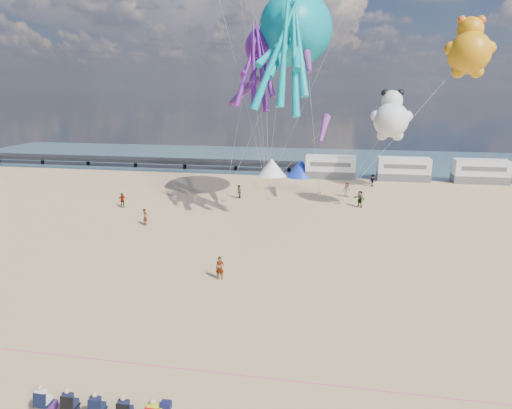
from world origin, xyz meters
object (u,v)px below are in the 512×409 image
object	(u,v)px
sandbag_e	(267,188)
beachgoer_4	(360,199)
beachgoer_5	(145,217)
beachgoer_2	(373,180)
kite_panda	(391,120)
standing_person	(220,268)
sandbag_b	(269,199)
beachgoer_3	(122,200)
windsock_left	(244,92)
motorhome_0	(330,167)
beachgoer_0	(347,190)
cooler_navy	(166,405)
sandbag_d	(319,193)
kite_octopus_purple	(265,48)
windsock_mid	(307,56)
kite_teddy_orange	(469,53)
spectator_row	(98,405)
kite_octopus_teal	(296,29)
sandbag_a	(225,201)
beachgoer_1	(239,192)
tent_blue	(301,168)
sandbag_c	(338,203)
motorhome_2	(481,171)
tent_white	(272,167)
windsock_right	(324,129)
motorhome_1	(403,169)

from	to	relation	value
sandbag_e	beachgoer_4	bearing A→B (deg)	-32.28
beachgoer_5	sandbag_e	world-z (taller)	beachgoer_5
beachgoer_2	kite_panda	world-z (taller)	kite_panda
standing_person	sandbag_b	size ratio (longest dim) A/B	3.04
beachgoer_3	beachgoer_5	distance (m)	7.26
beachgoer_4	windsock_left	distance (m)	16.01
motorhome_0	beachgoer_0	xyz separation A→B (m)	(2.08, -10.75, -0.70)
cooler_navy	beachgoer_3	xyz separation A→B (m)	(-15.44, 27.90, 0.60)
sandbag_d	kite_octopus_purple	bearing A→B (deg)	-129.63
kite_panda	windsock_mid	world-z (taller)	windsock_mid
beachgoer_3	beachgoer_5	xyz separation A→B (m)	(4.86, -5.40, -0.00)
standing_person	kite_teddy_orange	world-z (taller)	kite_teddy_orange
spectator_row	kite_panda	bearing A→B (deg)	67.79
beachgoer_4	kite_octopus_teal	bearing A→B (deg)	-127.12
beachgoer_0	kite_octopus_teal	bearing A→B (deg)	-111.64
sandbag_a	kite_teddy_orange	world-z (taller)	kite_teddy_orange
kite_octopus_teal	windsock_left	xyz separation A→B (m)	(-5.10, 0.02, -5.79)
beachgoer_1	sandbag_d	xyz separation A→B (m)	(8.62, 3.94, -0.65)
tent_blue	sandbag_c	world-z (taller)	tent_blue
sandbag_e	windsock_mid	distance (m)	19.13
beachgoer_2	beachgoer_3	bearing A→B (deg)	174.13
beachgoer_4	sandbag_b	xyz separation A→B (m)	(-9.64, 1.33, -0.74)
spectator_row	windsock_mid	bearing A→B (deg)	79.65
motorhome_0	sandbag_e	world-z (taller)	motorhome_0
windsock_left	motorhome_2	bearing A→B (deg)	43.59
cooler_navy	beachgoer_1	bearing A→B (deg)	97.61
beachgoer_1	beachgoer_3	distance (m)	12.39
motorhome_0	beachgoer_0	bearing A→B (deg)	-79.07
kite_octopus_purple	windsock_mid	size ratio (longest dim) A/B	1.51
tent_white	beachgoer_3	world-z (taller)	tent_white
beachgoer_0	sandbag_d	world-z (taller)	beachgoer_0
kite_octopus_teal	motorhome_2	bearing A→B (deg)	44.50
motorhome_0	beachgoer_5	xyz separation A→B (m)	(-15.73, -25.01, -0.75)
motorhome_0	tent_blue	world-z (taller)	motorhome_0
sandbag_a	beachgoer_2	bearing A→B (deg)	33.67
beachgoer_4	sandbag_a	xyz separation A→B (m)	(-14.18, -0.29, -0.74)
beachgoer_4	windsock_mid	size ratio (longest dim) A/B	0.25
kite_octopus_purple	kite_octopus_teal	bearing A→B (deg)	-4.40
sandbag_b	windsock_right	distance (m)	9.47
kite_octopus_teal	windsock_right	world-z (taller)	kite_octopus_teal
tent_blue	kite_octopus_purple	world-z (taller)	kite_octopus_purple
sandbag_e	beachgoer_0	bearing A→B (deg)	-13.83
beachgoer_0	sandbag_a	size ratio (longest dim) A/B	3.19
motorhome_2	kite_octopus_purple	xyz separation A→B (m)	(-25.36, -16.27, 14.12)
motorhome_0	kite_teddy_orange	size ratio (longest dim) A/B	0.90
tent_blue	kite_octopus_teal	size ratio (longest dim) A/B	0.30
motorhome_0	cooler_navy	world-z (taller)	motorhome_0
motorhome_1	kite_teddy_orange	size ratio (longest dim) A/B	0.90
cooler_navy	beachgoer_0	distance (m)	37.47
beachgoer_3	beachgoer_1	bearing A→B (deg)	-11.10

